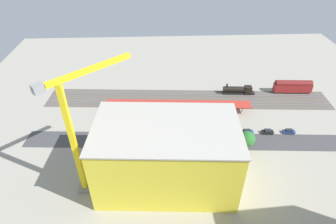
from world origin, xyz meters
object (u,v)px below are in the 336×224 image
object	(u,v)px
platform_canopy_near	(178,104)
parked_car_6	(170,133)
street_tree_0	(247,139)
locomotive	(239,90)
parked_car_1	(268,132)
street_tree_2	(157,142)
parked_car_7	(151,134)
parked_car_4	(210,133)
parked_car_2	(247,132)
parked_car_3	(228,133)
parked_car_5	(190,134)
traffic_light	(225,123)
street_tree_1	(100,140)
box_truck_0	(204,138)
passenger_coach	(293,86)
construction_building	(166,156)
parked_car_0	(289,132)
tower_crane	(77,129)

from	to	relation	value
platform_canopy_near	parked_car_6	world-z (taller)	platform_canopy_near
parked_car_6	street_tree_0	world-z (taller)	street_tree_0
locomotive	parked_car_1	distance (m)	28.77
street_tree_2	parked_car_7	bearing A→B (deg)	-75.23
platform_canopy_near	parked_car_4	distance (m)	19.33
parked_car_2	parked_car_3	world-z (taller)	parked_car_2
locomotive	parked_car_6	size ratio (longest dim) A/B	3.33
parked_car_5	parked_car_7	world-z (taller)	parked_car_5
parked_car_6	locomotive	bearing A→B (deg)	-139.80
street_tree_0	traffic_light	size ratio (longest dim) A/B	1.20
street_tree_1	street_tree_2	bearing A→B (deg)	177.38
street_tree_0	box_truck_0	bearing A→B (deg)	-20.62
passenger_coach	parked_car_7	bearing A→B (deg)	23.28
parked_car_6	parked_car_5	bearing A→B (deg)	174.81
box_truck_0	platform_canopy_near	bearing A→B (deg)	-67.04
construction_building	parked_car_0	bearing A→B (deg)	-152.92
parked_car_4	street_tree_2	size ratio (longest dim) A/B	0.54
parked_car_4	construction_building	world-z (taller)	construction_building
platform_canopy_near	parked_car_4	xyz separation A→B (m)	(-11.06, 15.56, -3.04)
street_tree_0	street_tree_2	size ratio (longest dim) A/B	1.05
passenger_coach	construction_building	size ratio (longest dim) A/B	0.43
parked_car_0	street_tree_0	world-z (taller)	street_tree_0
locomotive	tower_crane	bearing A→B (deg)	40.75
construction_building	parked_car_2	bearing A→B (deg)	-142.69
box_truck_0	street_tree_1	size ratio (longest dim) A/B	1.14
parked_car_2	parked_car_5	bearing A→B (deg)	0.27
box_truck_0	traffic_light	world-z (taller)	traffic_light
parked_car_0	parked_car_6	size ratio (longest dim) A/B	1.04
locomotive	parked_car_5	world-z (taller)	locomotive
street_tree_0	locomotive	bearing A→B (deg)	-100.88
street_tree_1	parked_car_2	bearing A→B (deg)	-171.75
street_tree_0	street_tree_1	world-z (taller)	street_tree_1
construction_building	passenger_coach	bearing A→B (deg)	-136.93
street_tree_0	tower_crane	bearing A→B (deg)	14.53
parked_car_3	street_tree_0	world-z (taller)	street_tree_0
parked_car_3	parked_car_6	bearing A→B (deg)	-1.58
locomotive	street_tree_2	distance (m)	53.00
traffic_light	construction_building	bearing A→B (deg)	44.22
locomotive	street_tree_0	xyz separation A→B (m)	(7.12, 37.02, 3.32)
traffic_light	locomotive	bearing A→B (deg)	-115.15
parked_car_0	construction_building	bearing A→B (deg)	23.27
parked_car_0	traffic_light	distance (m)	24.88
parked_car_3	parked_car_6	world-z (taller)	parked_car_6
locomotive	parked_car_2	world-z (taller)	locomotive
parked_car_0	parked_car_3	distance (m)	22.95
parked_car_4	parked_car_0	bearing A→B (deg)	179.10
parked_car_5	street_tree_0	distance (m)	20.67
parked_car_4	parked_car_5	world-z (taller)	parked_car_5
parked_car_5	traffic_light	distance (m)	13.33
parked_car_5	parked_car_6	distance (m)	7.49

